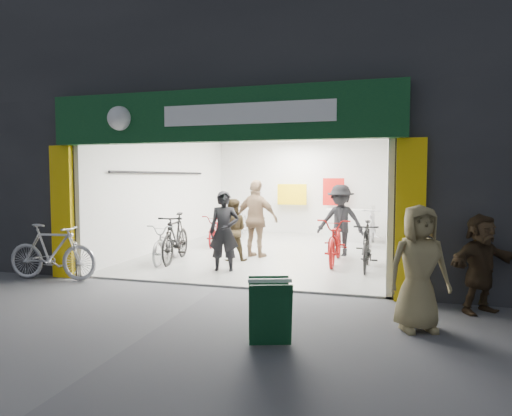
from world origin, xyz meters
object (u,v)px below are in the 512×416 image
at_px(bike_left_front, 168,243).
at_px(pedestrian_near, 419,268).
at_px(parked_bike, 52,252).
at_px(bike_right_front, 367,246).
at_px(sandwich_board, 270,310).

bearing_deg(bike_left_front, pedestrian_near, -39.02).
relative_size(bike_left_front, parked_bike, 0.97).
xyz_separation_m(bike_left_front, parked_bike, (-1.34, -2.20, 0.08)).
distance_m(bike_left_front, parked_bike, 2.58).
height_order(bike_right_front, parked_bike, parked_bike).
bearing_deg(pedestrian_near, sandwich_board, -168.85).
xyz_separation_m(bike_left_front, pedestrian_near, (5.26, -3.32, 0.36)).
relative_size(bike_right_front, pedestrian_near, 1.07).
relative_size(bike_right_front, sandwich_board, 2.29).
bearing_deg(bike_left_front, bike_right_front, -2.03).
bearing_deg(bike_right_front, pedestrian_near, -77.03).
bearing_deg(bike_left_front, sandwich_board, -57.67).
xyz_separation_m(bike_left_front, sandwich_board, (3.53, -4.36, -0.04)).
relative_size(parked_bike, pedestrian_near, 1.11).
bearing_deg(bike_right_front, sandwich_board, -100.31).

